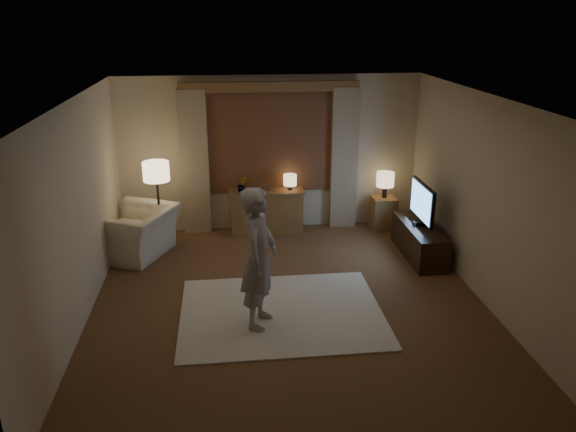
{
  "coord_description": "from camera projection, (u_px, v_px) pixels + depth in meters",
  "views": [
    {
      "loc": [
        -0.74,
        -6.41,
        3.54
      ],
      "look_at": [
        0.06,
        0.6,
        0.97
      ],
      "focal_mm": 35.0,
      "sensor_mm": 36.0,
      "label": 1
    }
  ],
  "objects": [
    {
      "name": "floor_lamp",
      "position": [
        156.0,
        176.0,
        8.62
      ],
      "size": [
        0.4,
        0.4,
        1.39
      ],
      "color": "black",
      "rests_on": "floor"
    },
    {
      "name": "tv_stand",
      "position": [
        419.0,
        241.0,
        8.57
      ],
      "size": [
        0.45,
        1.4,
        0.5
      ],
      "primitive_type": "cube",
      "color": "black",
      "rests_on": "floor"
    },
    {
      "name": "person",
      "position": [
        259.0,
        258.0,
        6.46
      ],
      "size": [
        0.59,
        0.72,
        1.7
      ],
      "primitive_type": "imported",
      "rotation": [
        0.0,
        0.0,
        1.24
      ],
      "color": "#A29C95",
      "rests_on": "rug"
    },
    {
      "name": "armchair",
      "position": [
        136.0,
        233.0,
        8.56
      ],
      "size": [
        1.37,
        1.44,
        0.74
      ],
      "primitive_type": "imported",
      "rotation": [
        0.0,
        0.0,
        -1.99
      ],
      "color": "beige",
      "rests_on": "floor"
    },
    {
      "name": "picture_frame",
      "position": [
        266.0,
        187.0,
        9.32
      ],
      "size": [
        0.16,
        0.02,
        0.2
      ],
      "primitive_type": "cube",
      "color": "brown",
      "rests_on": "sideboard"
    },
    {
      "name": "rug",
      "position": [
        281.0,
        312.0,
        7.0
      ],
      "size": [
        2.5,
        2.0,
        0.02
      ],
      "primitive_type": "cube",
      "color": "#F5E7CE",
      "rests_on": "floor"
    },
    {
      "name": "room",
      "position": [
        284.0,
        192.0,
        7.28
      ],
      "size": [
        5.04,
        5.54,
        2.64
      ],
      "color": "brown",
      "rests_on": "ground"
    },
    {
      "name": "tv",
      "position": [
        422.0,
        203.0,
        8.36
      ],
      "size": [
        0.22,
        0.91,
        0.66
      ],
      "color": "black",
      "rests_on": "tv_stand"
    },
    {
      "name": "table_lamp_sideboard",
      "position": [
        290.0,
        181.0,
        9.33
      ],
      "size": [
        0.22,
        0.22,
        0.3
      ],
      "color": "black",
      "rests_on": "sideboard"
    },
    {
      "name": "table_lamp_side",
      "position": [
        385.0,
        180.0,
        9.47
      ],
      "size": [
        0.3,
        0.3,
        0.44
      ],
      "color": "black",
      "rests_on": "side_table"
    },
    {
      "name": "side_table",
      "position": [
        383.0,
        213.0,
        9.67
      ],
      "size": [
        0.4,
        0.4,
        0.56
      ],
      "primitive_type": "cube",
      "color": "brown",
      "rests_on": "floor"
    },
    {
      "name": "plant",
      "position": [
        242.0,
        185.0,
        9.26
      ],
      "size": [
        0.16,
        0.13,
        0.3
      ],
      "primitive_type": "imported",
      "color": "#999999",
      "rests_on": "sideboard"
    },
    {
      "name": "sideboard",
      "position": [
        267.0,
        213.0,
        9.47
      ],
      "size": [
        1.2,
        0.4,
        0.7
      ],
      "primitive_type": "cube",
      "color": "brown",
      "rests_on": "floor"
    }
  ]
}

